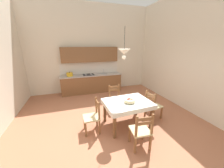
% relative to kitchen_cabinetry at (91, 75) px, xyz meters
% --- Properties ---
extents(ground_plane, '(6.43, 7.19, 0.10)m').
position_rel_kitchen_cabinetry_xyz_m(ground_plane, '(0.08, -3.02, -0.91)').
color(ground_plane, '#AD6B4C').
extents(wall_back, '(6.43, 0.12, 4.14)m').
position_rel_kitchen_cabinetry_xyz_m(wall_back, '(0.08, 0.33, 1.22)').
color(wall_back, silver).
rests_on(wall_back, ground_plane).
extents(wall_right, '(0.12, 7.19, 4.14)m').
position_rel_kitchen_cabinetry_xyz_m(wall_right, '(3.05, -3.02, 1.22)').
color(wall_right, silver).
rests_on(wall_right, ground_plane).
extents(kitchen_cabinetry, '(2.92, 0.63, 2.20)m').
position_rel_kitchen_cabinetry_xyz_m(kitchen_cabinetry, '(0.00, 0.00, 0.00)').
color(kitchen_cabinetry, brown).
rests_on(kitchen_cabinetry, ground_plane).
extents(dining_table, '(1.36, 1.06, 0.75)m').
position_rel_kitchen_cabinetry_xyz_m(dining_table, '(0.53, -3.13, -0.23)').
color(dining_table, brown).
rests_on(dining_table, ground_plane).
extents(dining_chair_kitchen_side, '(0.42, 0.42, 0.93)m').
position_rel_kitchen_cabinetry_xyz_m(dining_chair_kitchen_side, '(0.50, -2.17, -0.41)').
color(dining_chair_kitchen_side, '#D1BC89').
rests_on(dining_chair_kitchen_side, ground_plane).
extents(dining_chair_tv_side, '(0.42, 0.42, 0.93)m').
position_rel_kitchen_cabinetry_xyz_m(dining_chair_tv_side, '(-0.48, -3.11, -0.41)').
color(dining_chair_tv_side, '#D1BC89').
rests_on(dining_chair_tv_side, ground_plane).
extents(dining_chair_window_side, '(0.48, 0.48, 0.93)m').
position_rel_kitchen_cabinetry_xyz_m(dining_chair_window_side, '(1.46, -3.05, -0.41)').
color(dining_chair_window_side, '#D1BC89').
rests_on(dining_chair_window_side, ground_plane).
extents(dining_chair_camera_side, '(0.46, 0.46, 0.93)m').
position_rel_kitchen_cabinetry_xyz_m(dining_chair_camera_side, '(0.45, -4.04, -0.41)').
color(dining_chair_camera_side, '#D1BC89').
rests_on(dining_chair_camera_side, ground_plane).
extents(fruit_bowl, '(0.30, 0.30, 0.12)m').
position_rel_kitchen_cabinetry_xyz_m(fruit_bowl, '(0.56, -3.20, -0.04)').
color(fruit_bowl, beige).
rests_on(fruit_bowl, dining_table).
extents(pendant_lamp, '(0.32, 0.32, 0.80)m').
position_rel_kitchen_cabinetry_xyz_m(pendant_lamp, '(0.42, -3.04, 1.27)').
color(pendant_lamp, black).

